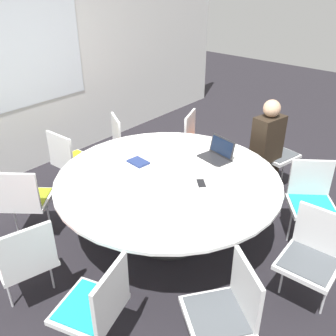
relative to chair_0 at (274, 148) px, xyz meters
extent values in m
plane|color=black|center=(-1.70, 0.29, -0.50)|extent=(16.00, 16.00, 0.00)
cube|color=silver|center=(-1.70, 2.73, 0.85)|extent=(8.00, 0.06, 2.70)
cube|color=white|center=(-1.70, 2.69, 1.05)|extent=(1.80, 0.01, 1.30)
cylinder|color=#333333|center=(-1.70, 0.29, -0.49)|extent=(0.75, 0.75, 0.02)
cylinder|color=#333333|center=(-1.70, 0.29, -0.15)|extent=(0.14, 0.14, 0.68)
cylinder|color=white|center=(-1.70, 0.29, 0.21)|extent=(2.18, 2.18, 0.03)
cube|color=silver|center=(-0.01, -0.07, -0.07)|extent=(0.52, 0.50, 0.04)
cube|color=#4C5156|center=(-0.01, -0.07, -0.05)|extent=(0.45, 0.44, 0.01)
cube|color=silver|center=(0.03, 0.12, 0.15)|extent=(0.42, 0.12, 0.40)
cylinder|color=silver|center=(0.16, -0.10, -0.30)|extent=(0.02, 0.02, 0.41)
cylinder|color=silver|center=(-0.19, -0.03, -0.30)|extent=(0.02, 0.02, 0.41)
cube|color=silver|center=(-0.38, 0.81, -0.07)|extent=(0.56, 0.55, 0.04)
cube|color=#E04C1E|center=(-0.38, 0.81, -0.05)|extent=(0.50, 0.49, 0.01)
cube|color=silver|center=(-0.45, 0.99, 0.15)|extent=(0.40, 0.18, 0.40)
cylinder|color=silver|center=(-0.21, 0.87, -0.30)|extent=(0.02, 0.02, 0.41)
cylinder|color=silver|center=(-0.54, 0.74, -0.30)|extent=(0.02, 0.02, 0.41)
cube|color=silver|center=(-0.99, 1.53, -0.07)|extent=(0.58, 0.59, 0.04)
cube|color=red|center=(-0.99, 1.53, -0.05)|extent=(0.51, 0.52, 0.01)
cube|color=silver|center=(-1.16, 1.62, 0.15)|extent=(0.23, 0.38, 0.40)
cylinder|color=silver|center=(-0.91, 1.68, -0.30)|extent=(0.02, 0.02, 0.41)
cylinder|color=silver|center=(-1.08, 1.37, -0.30)|extent=(0.02, 0.02, 0.41)
cube|color=silver|center=(-1.76, 1.71, -0.07)|extent=(0.44, 0.46, 0.04)
cube|color=gold|center=(-1.76, 1.71, -0.05)|extent=(0.38, 0.40, 0.01)
cube|color=silver|center=(-1.96, 1.71, 0.15)|extent=(0.05, 0.42, 0.40)
cylinder|color=silver|center=(-1.77, 1.89, -0.30)|extent=(0.02, 0.02, 0.41)
cylinder|color=silver|center=(-1.75, 1.53, -0.30)|extent=(0.02, 0.02, 0.41)
cube|color=silver|center=(-2.60, 1.40, -0.07)|extent=(0.60, 0.61, 0.04)
cube|color=olive|center=(-2.60, 1.40, -0.05)|extent=(0.53, 0.53, 0.01)
cube|color=silver|center=(-2.75, 1.28, 0.15)|extent=(0.28, 0.35, 0.40)
cylinder|color=silver|center=(-2.71, 1.54, -0.30)|extent=(0.02, 0.02, 0.41)
cylinder|color=silver|center=(-2.48, 1.26, -0.30)|extent=(0.02, 0.02, 0.41)
cube|color=silver|center=(-3.09, 0.64, -0.07)|extent=(0.53, 0.52, 0.04)
cube|color=red|center=(-3.09, 0.64, -0.05)|extent=(0.47, 0.45, 0.01)
cube|color=silver|center=(-3.14, 0.45, 0.15)|extent=(0.41, 0.13, 0.40)
cylinder|color=silver|center=(-3.26, 0.68, -0.30)|extent=(0.02, 0.02, 0.41)
cylinder|color=silver|center=(-2.91, 0.59, -0.30)|extent=(0.02, 0.02, 0.41)
cube|color=silver|center=(-3.06, -0.15, -0.07)|extent=(0.55, 0.53, 0.04)
cube|color=teal|center=(-3.06, -0.15, -0.05)|extent=(0.48, 0.47, 0.01)
cube|color=silver|center=(-3.00, -0.34, 0.15)|extent=(0.41, 0.16, 0.40)
cylinder|color=silver|center=(-2.89, -0.10, -0.30)|extent=(0.02, 0.02, 0.41)
cube|color=silver|center=(-2.54, -0.87, -0.07)|extent=(0.60, 0.60, 0.04)
cube|color=#4C5156|center=(-2.54, -0.87, -0.05)|extent=(0.53, 0.53, 0.01)
cube|color=silver|center=(-2.39, -0.98, 0.15)|extent=(0.27, 0.36, 0.40)
cylinder|color=silver|center=(-2.44, -0.72, -0.30)|extent=(0.02, 0.02, 0.41)
cube|color=silver|center=(-1.65, -1.14, -0.07)|extent=(0.44, 0.46, 0.04)
cube|color=#4C5156|center=(-1.65, -1.14, -0.05)|extent=(0.39, 0.40, 0.01)
cube|color=silver|center=(-1.45, -1.13, 0.15)|extent=(0.05, 0.42, 0.40)
cylinder|color=silver|center=(-1.64, -1.32, -0.30)|extent=(0.02, 0.02, 0.41)
cylinder|color=silver|center=(-1.65, -0.96, -0.30)|extent=(0.02, 0.02, 0.41)
cube|color=silver|center=(-0.84, -0.85, -0.07)|extent=(0.60, 0.60, 0.04)
cube|color=teal|center=(-0.84, -0.85, -0.05)|extent=(0.53, 0.53, 0.01)
cube|color=silver|center=(-0.68, -0.73, 0.15)|extent=(0.28, 0.35, 0.40)
cylinder|color=silver|center=(-0.73, -0.99, -0.30)|extent=(0.02, 0.02, 0.41)
cylinder|color=silver|center=(-0.95, -0.70, -0.30)|extent=(0.02, 0.02, 0.41)
cylinder|color=#2D2319|center=(-0.18, -0.13, -0.28)|extent=(0.10, 0.10, 0.45)
cylinder|color=#2D2319|center=(-0.36, -0.10, -0.28)|extent=(0.10, 0.10, 0.45)
cube|color=#2D2319|center=(-0.25, -0.02, 0.22)|extent=(0.40, 0.29, 0.55)
sphere|color=tan|center=(-0.25, -0.02, 0.60)|extent=(0.20, 0.20, 0.20)
cube|color=#232326|center=(-1.10, 0.16, 0.23)|extent=(0.28, 0.36, 0.02)
cube|color=#232326|center=(-1.00, 0.14, 0.34)|extent=(0.12, 0.33, 0.20)
cube|color=black|center=(-1.00, 0.14, 0.34)|extent=(0.10, 0.30, 0.17)
cube|color=navy|center=(-1.68, 0.71, 0.23)|extent=(0.17, 0.22, 0.02)
cylinder|color=white|center=(-1.41, -0.07, 0.27)|extent=(0.08, 0.08, 0.09)
cube|color=black|center=(-1.59, -0.03, 0.23)|extent=(0.15, 0.15, 0.01)
camera|label=1|loc=(-4.08, -1.75, 2.05)|focal=40.00mm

